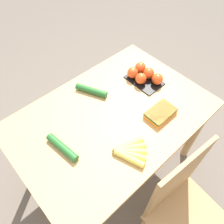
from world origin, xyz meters
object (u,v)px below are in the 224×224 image
object	(u,v)px
chair	(183,209)
tomato_pack	(144,75)
cucumber_near	(62,147)
cucumber_far	(91,90)
carrot_bag	(161,113)
banana_bunch	(130,152)

from	to	relation	value
chair	tomato_pack	xyz separation A→B (m)	(-0.42, -0.74, 0.29)
cucumber_near	cucumber_far	world-z (taller)	same
carrot_bag	cucumber_far	distance (m)	0.49
cucumber_near	cucumber_far	size ratio (longest dim) A/B	1.03
tomato_pack	banana_bunch	bearing A→B (deg)	35.18
carrot_bag	cucumber_near	xyz separation A→B (m)	(0.60, -0.22, -0.00)
banana_bunch	cucumber_far	bearing A→B (deg)	-104.98
carrot_bag	banana_bunch	bearing A→B (deg)	9.62
banana_bunch	tomato_pack	xyz separation A→B (m)	(-0.49, -0.35, 0.02)
tomato_pack	cucumber_far	world-z (taller)	tomato_pack
chair	cucumber_near	size ratio (longest dim) A/B	4.30
tomato_pack	cucumber_near	size ratio (longest dim) A/B	1.11
banana_bunch	cucumber_near	size ratio (longest dim) A/B	0.84
chair	cucumber_near	distance (m)	0.79
cucumber_near	cucumber_far	distance (m)	0.46
cucumber_far	carrot_bag	bearing A→B (deg)	114.23
carrot_bag	cucumber_far	world-z (taller)	cucumber_far
tomato_pack	cucumber_far	xyz separation A→B (m)	(0.36, -0.15, -0.02)
chair	tomato_pack	world-z (taller)	chair
chair	tomato_pack	bearing A→B (deg)	65.13
cucumber_near	cucumber_far	xyz separation A→B (m)	(-0.40, -0.23, 0.00)
cucumber_far	tomato_pack	bearing A→B (deg)	157.15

